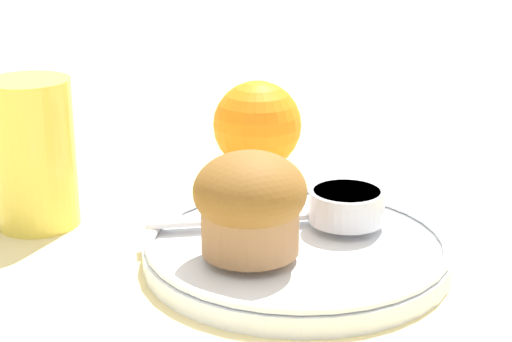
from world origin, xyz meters
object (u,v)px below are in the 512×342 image
object	(u,v)px
orange_fruit	(257,125)
muffin	(250,203)
juice_glass	(34,153)
butter_knife	(264,216)

from	to	relation	value
orange_fruit	muffin	bearing A→B (deg)	-134.43
muffin	juice_glass	bearing A→B (deg)	106.53
orange_fruit	juice_glass	distance (m)	0.22
juice_glass	muffin	bearing A→B (deg)	-73.47
juice_glass	butter_knife	bearing A→B (deg)	-55.75
muffin	butter_knife	size ratio (longest dim) A/B	0.50
muffin	juice_glass	distance (m)	0.19
muffin	butter_knife	bearing A→B (deg)	37.26
butter_knife	muffin	bearing A→B (deg)	-108.35
muffin	orange_fruit	xyz separation A→B (m)	(0.17, 0.17, -0.01)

